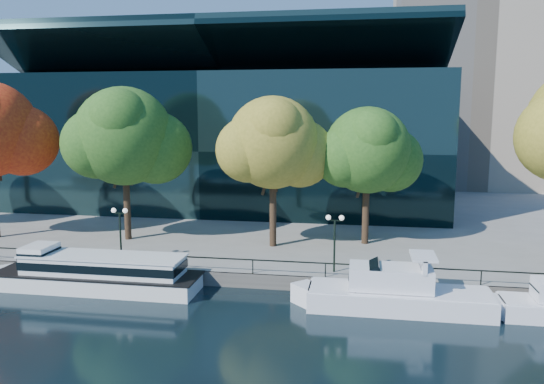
% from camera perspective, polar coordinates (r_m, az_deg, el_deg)
% --- Properties ---
extents(ground, '(160.00, 160.00, 0.00)m').
position_cam_1_polar(ground, '(35.75, -11.18, -11.24)').
color(ground, black).
rests_on(ground, ground).
extents(promenade, '(90.00, 67.08, 1.00)m').
position_cam_1_polar(promenade, '(69.78, -0.62, -0.79)').
color(promenade, slate).
rests_on(promenade, ground).
extents(railing, '(88.20, 0.08, 0.99)m').
position_cam_1_polar(railing, '(38.06, -9.53, -6.88)').
color(railing, black).
rests_on(railing, promenade).
extents(convention_building, '(50.00, 24.57, 21.43)m').
position_cam_1_polar(convention_building, '(65.26, -4.82, 5.59)').
color(convention_building, black).
rests_on(convention_building, ground).
extents(tour_boat, '(15.51, 3.46, 2.94)m').
position_cam_1_polar(tour_boat, '(38.57, -18.80, -8.09)').
color(tour_boat, silver).
rests_on(tour_boat, ground).
extents(cruiser_near, '(12.27, 3.16, 3.56)m').
position_cam_1_polar(cruiser_near, '(33.85, 12.68, -10.47)').
color(cruiser_near, white).
rests_on(cruiser_near, ground).
extents(tree_2, '(10.46, 8.58, 13.14)m').
position_cam_1_polar(tree_2, '(46.76, -15.45, 5.58)').
color(tree_2, black).
rests_on(tree_2, promenade).
extents(tree_3, '(9.36, 7.68, 12.30)m').
position_cam_1_polar(tree_3, '(42.76, 0.30, 5.11)').
color(tree_3, black).
rests_on(tree_3, promenade).
extents(tree_4, '(8.92, 7.31, 11.45)m').
position_cam_1_polar(tree_4, '(44.37, 10.40, 4.24)').
color(tree_4, black).
rests_on(tree_4, promenade).
extents(lamp_1, '(1.26, 0.36, 4.03)m').
position_cam_1_polar(lamp_1, '(40.68, -16.05, -3.13)').
color(lamp_1, black).
rests_on(lamp_1, promenade).
extents(lamp_2, '(1.26, 0.36, 4.03)m').
position_cam_1_polar(lamp_2, '(36.79, 6.76, -4.08)').
color(lamp_2, black).
rests_on(lamp_2, promenade).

